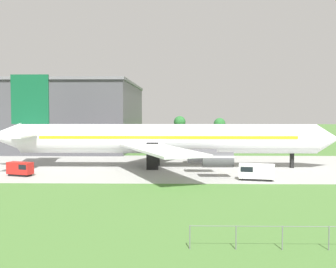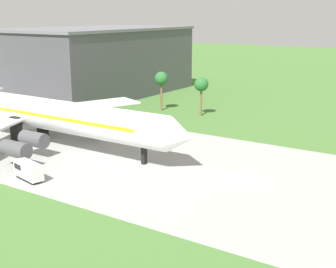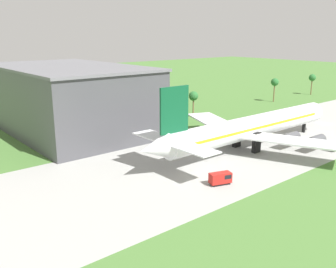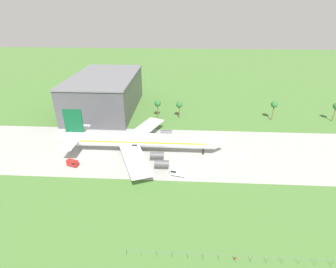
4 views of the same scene
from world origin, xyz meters
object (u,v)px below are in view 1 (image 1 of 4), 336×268
at_px(jet_airliner, 162,139).
at_px(terminal_building, 81,115).
at_px(fuel_truck, 21,169).
at_px(baggage_tug, 256,172).

xyz_separation_m(jet_airliner, terminal_building, (-29.03, 51.80, 4.49)).
xyz_separation_m(jet_airliner, fuel_truck, (-25.71, -12.39, -4.72)).
height_order(jet_airliner, baggage_tug, jet_airliner).
height_order(jet_airliner, terminal_building, terminal_building).
bearing_deg(baggage_tug, fuel_truck, 174.52).
height_order(baggage_tug, terminal_building, terminal_building).
bearing_deg(jet_airliner, baggage_tug, -44.35).
bearing_deg(fuel_truck, terminal_building, 92.96).
xyz_separation_m(fuel_truck, terminal_building, (-3.32, 64.19, 9.21)).
height_order(baggage_tug, fuel_truck, baggage_tug).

